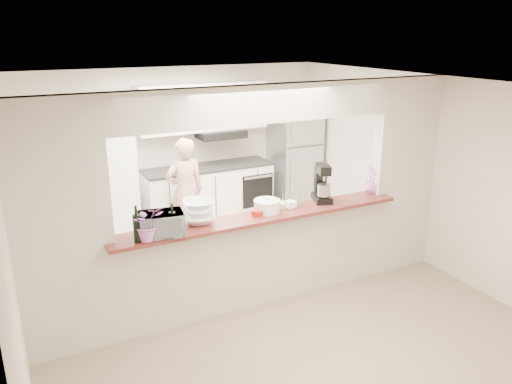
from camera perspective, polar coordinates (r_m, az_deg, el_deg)
floor at (r=5.99m, az=0.47°, el=-12.33°), size 6.00×6.00×0.00m
tile_overlay at (r=7.24m, az=-5.24°, el=-6.73°), size 5.00×2.90×0.01m
partition at (r=5.39m, az=0.51°, el=1.40°), size 5.00×0.15×2.50m
bar_counter at (r=5.71m, az=0.50°, el=-7.36°), size 3.40×0.38×1.09m
kitchen_cabinets at (r=7.90m, az=-9.88°, el=2.68°), size 3.15×0.62×2.25m
refrigerator at (r=8.76m, az=4.40°, el=3.55°), size 0.75×0.70×1.70m
flower_left at (r=4.89m, az=-12.32°, el=-3.52°), size 0.34×0.30×0.34m
wine_bottle_a at (r=4.97m, az=-9.51°, el=-3.53°), size 0.07×0.07×0.33m
wine_bottle_b at (r=4.88m, az=-13.43°, el=-4.01°), size 0.07×0.07×0.37m
toaster_oven at (r=4.99m, az=-10.77°, el=-3.64°), size 0.47×0.35×0.24m
serving_bowls at (r=5.25m, az=-6.55°, el=-2.29°), size 0.40×0.40×0.24m
plate_stack_a at (r=5.56m, az=1.27°, el=-1.59°), size 0.30×0.30×0.14m
plate_stack_b at (r=5.57m, az=1.27°, el=-1.82°), size 0.25×0.25×0.09m
red_bowl at (r=5.46m, az=0.17°, el=-2.38°), size 0.13×0.13×0.06m
tan_bowl at (r=5.72m, az=2.90°, el=-1.47°), size 0.13×0.13×0.06m
utensil_caddy at (r=5.73m, az=4.31°, el=-0.76°), size 0.27×0.20×0.23m
stand_mixer at (r=5.93m, az=7.57°, el=0.85°), size 0.28×0.35×0.45m
flower_right at (r=6.36m, az=13.18°, el=1.45°), size 0.22×0.22×0.35m
person at (r=7.30m, az=-8.10°, el=-0.02°), size 0.59×0.39×1.58m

